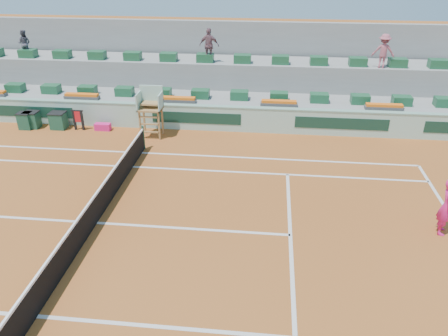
{
  "coord_description": "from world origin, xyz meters",
  "views": [
    {
      "loc": [
        5.51,
        -11.54,
        8.31
      ],
      "look_at": [
        4.0,
        2.5,
        1.0
      ],
      "focal_mm": 35.0,
      "sensor_mm": 36.0,
      "label": 1
    }
  ],
  "objects_px": {
    "umpire_chair": "(151,105)",
    "tennis_player": "(447,206)",
    "drink_cooler_a": "(58,120)",
    "player_bag": "(103,127)"
  },
  "relations": [
    {
      "from": "player_bag",
      "to": "drink_cooler_a",
      "type": "height_order",
      "value": "drink_cooler_a"
    },
    {
      "from": "player_bag",
      "to": "umpire_chair",
      "type": "height_order",
      "value": "umpire_chair"
    },
    {
      "from": "drink_cooler_a",
      "to": "player_bag",
      "type": "bearing_deg",
      "value": 0.4
    },
    {
      "from": "player_bag",
      "to": "drink_cooler_a",
      "type": "distance_m",
      "value": 2.27
    },
    {
      "from": "player_bag",
      "to": "umpire_chair",
      "type": "xyz_separation_m",
      "value": [
        2.64,
        -0.38,
        1.37
      ]
    },
    {
      "from": "drink_cooler_a",
      "to": "tennis_player",
      "type": "relative_size",
      "value": 0.37
    },
    {
      "from": "drink_cooler_a",
      "to": "tennis_player",
      "type": "height_order",
      "value": "tennis_player"
    },
    {
      "from": "umpire_chair",
      "to": "tennis_player",
      "type": "height_order",
      "value": "umpire_chair"
    },
    {
      "from": "umpire_chair",
      "to": "tennis_player",
      "type": "xyz_separation_m",
      "value": [
        11.22,
        -6.79,
        -0.58
      ]
    },
    {
      "from": "umpire_chair",
      "to": "tennis_player",
      "type": "relative_size",
      "value": 1.05
    }
  ]
}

